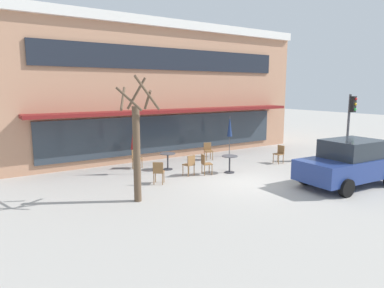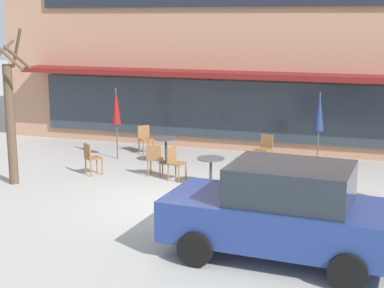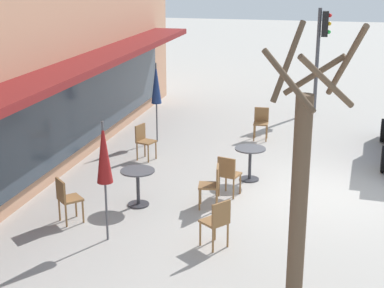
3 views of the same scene
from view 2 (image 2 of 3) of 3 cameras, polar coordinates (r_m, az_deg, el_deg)
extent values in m
plane|color=#ADA8A0|center=(13.86, -1.81, -5.85)|extent=(80.00, 80.00, 0.00)
cube|color=tan|center=(22.84, 6.93, 10.31)|extent=(17.24, 8.00, 7.18)
cube|color=maroon|center=(18.47, 4.00, 6.73)|extent=(14.65, 1.10, 0.16)
cube|color=#2D3842|center=(19.09, 4.31, 3.27)|extent=(13.79, 0.10, 1.90)
cylinder|color=#333338|center=(17.73, -2.53, -1.80)|extent=(0.44, 0.44, 0.03)
cylinder|color=#333338|center=(17.64, -2.54, -0.65)|extent=(0.07, 0.07, 0.70)
cylinder|color=#4C4C51|center=(17.57, -2.55, 0.51)|extent=(0.70, 0.70, 0.03)
cylinder|color=#333338|center=(15.27, 1.82, -4.09)|extent=(0.44, 0.44, 0.03)
cylinder|color=#333338|center=(15.17, 1.83, -2.76)|extent=(0.07, 0.07, 0.70)
cylinder|color=#4C4C51|center=(15.08, 1.84, -1.42)|extent=(0.70, 0.70, 0.03)
cylinder|color=#4C4C51|center=(17.37, 12.17, 1.31)|extent=(0.04, 0.04, 2.20)
cone|color=navy|center=(17.28, 12.25, 3.10)|extent=(0.28, 0.28, 1.10)
cylinder|color=#4C4C51|center=(18.17, -7.32, 1.95)|extent=(0.04, 0.04, 2.20)
cone|color=maroon|center=(18.08, -7.37, 3.67)|extent=(0.28, 0.28, 1.10)
cylinder|color=olive|center=(16.82, -9.21, -1.97)|extent=(0.04, 0.04, 0.45)
cylinder|color=olive|center=(16.52, -8.71, -2.21)|extent=(0.04, 0.04, 0.45)
cylinder|color=olive|center=(16.69, -10.27, -2.13)|extent=(0.04, 0.04, 0.45)
cylinder|color=olive|center=(16.38, -9.78, -2.37)|extent=(0.04, 0.04, 0.45)
cube|color=olive|center=(16.54, -9.52, -1.35)|extent=(0.56, 0.56, 0.04)
cube|color=olive|center=(16.42, -10.12, -0.68)|extent=(0.34, 0.28, 0.40)
cylinder|color=olive|center=(16.51, -4.02, -2.11)|extent=(0.04, 0.04, 0.45)
cylinder|color=olive|center=(16.44, -2.87, -2.16)|extent=(0.04, 0.04, 0.45)
cylinder|color=olive|center=(16.19, -4.30, -2.40)|extent=(0.04, 0.04, 0.45)
cylinder|color=olive|center=(16.12, -3.12, -2.45)|extent=(0.04, 0.04, 0.45)
cube|color=olive|center=(16.26, -3.59, -1.44)|extent=(0.46, 0.46, 0.04)
cube|color=olive|center=(16.03, -3.74, -0.83)|extent=(0.40, 0.10, 0.40)
cylinder|color=olive|center=(17.37, 7.18, -1.46)|extent=(0.04, 0.04, 0.45)
cylinder|color=olive|center=(17.53, 6.20, -1.32)|extent=(0.04, 0.04, 0.45)
cylinder|color=olive|center=(17.66, 7.70, -1.25)|extent=(0.04, 0.04, 0.45)
cylinder|color=olive|center=(17.82, 6.74, -1.11)|extent=(0.04, 0.04, 0.45)
cube|color=olive|center=(17.54, 6.98, -0.50)|extent=(0.50, 0.50, 0.04)
cube|color=olive|center=(17.65, 7.27, 0.30)|extent=(0.39, 0.15, 0.40)
cylinder|color=olive|center=(14.65, 13.46, -4.27)|extent=(0.04, 0.04, 0.45)
cylinder|color=olive|center=(14.98, 13.52, -3.91)|extent=(0.04, 0.04, 0.45)
cylinder|color=olive|center=(14.64, 14.79, -4.34)|extent=(0.04, 0.04, 0.45)
cylinder|color=olive|center=(14.97, 14.82, -3.99)|extent=(0.04, 0.04, 0.45)
cube|color=olive|center=(14.74, 14.20, -3.21)|extent=(0.42, 0.42, 0.04)
cube|color=olive|center=(14.69, 14.94, -2.42)|extent=(0.06, 0.40, 0.40)
cylinder|color=olive|center=(18.88, -3.80, -0.30)|extent=(0.04, 0.04, 0.45)
cylinder|color=olive|center=(18.74, -4.74, -0.40)|extent=(0.04, 0.04, 0.45)
cylinder|color=olive|center=(19.18, -4.23, -0.11)|extent=(0.04, 0.04, 0.45)
cylinder|color=olive|center=(19.05, -5.16, -0.21)|extent=(0.04, 0.04, 0.45)
cube|color=olive|center=(18.91, -4.50, 0.47)|extent=(0.57, 0.57, 0.04)
cube|color=olive|center=(19.03, -4.73, 1.22)|extent=(0.30, 0.32, 0.40)
cylinder|color=olive|center=(15.82, -0.60, -2.71)|extent=(0.04, 0.04, 0.45)
cylinder|color=olive|center=(15.55, -1.30, -2.98)|extent=(0.04, 0.04, 0.45)
cylinder|color=olive|center=(16.01, -1.60, -2.54)|extent=(0.04, 0.04, 0.45)
cylinder|color=olive|center=(15.74, -2.32, -2.80)|extent=(0.04, 0.04, 0.45)
cube|color=olive|center=(15.72, -1.46, -1.89)|extent=(0.49, 0.49, 0.04)
cube|color=olive|center=(15.77, -2.00, -1.03)|extent=(0.14, 0.40, 0.40)
cube|color=navy|center=(10.76, 8.65, -7.40)|extent=(4.30, 2.04, 0.76)
cube|color=#232B33|center=(10.52, 9.57, -3.79)|extent=(2.19, 1.72, 0.68)
cylinder|color=black|center=(10.45, 0.35, -10.10)|extent=(0.65, 0.26, 0.64)
cylinder|color=black|center=(12.03, 3.49, -7.08)|extent=(0.65, 0.26, 0.64)
cylinder|color=black|center=(9.88, 14.87, -11.88)|extent=(0.65, 0.26, 0.64)
cylinder|color=black|center=(11.54, 16.00, -8.39)|extent=(0.65, 0.26, 0.64)
cylinder|color=brown|center=(15.90, -17.18, 1.76)|extent=(0.24, 0.24, 3.13)
cylinder|color=brown|center=(15.40, -16.59, 8.06)|extent=(0.26, 0.83, 0.64)
cylinder|color=brown|center=(15.80, -16.64, 8.91)|extent=(0.60, 0.41, 1.03)
cylinder|color=brown|center=(16.05, -18.16, 8.29)|extent=(0.50, 0.76, 0.74)
cylinder|color=brown|center=(15.18, -18.11, 8.76)|extent=(1.05, 0.48, 1.08)
camera|label=1|loc=(13.87, -60.84, 3.51)|focal=32.00mm
camera|label=3|loc=(20.85, -35.92, 11.21)|focal=55.00mm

